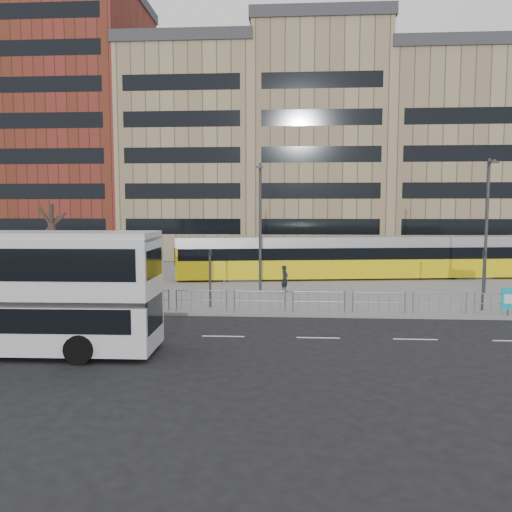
# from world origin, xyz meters

# --- Properties ---
(ground) EXTENTS (120.00, 120.00, 0.00)m
(ground) POSITION_xyz_m (0.00, 0.00, 0.00)
(ground) COLOR black
(ground) RESTS_ON ground
(plaza) EXTENTS (64.00, 24.00, 0.15)m
(plaza) POSITION_xyz_m (0.00, 12.00, 0.07)
(plaza) COLOR slate
(plaza) RESTS_ON ground
(kerb) EXTENTS (64.00, 0.25, 0.17)m
(kerb) POSITION_xyz_m (0.00, 0.05, 0.07)
(kerb) COLOR gray
(kerb) RESTS_ON ground
(building_row) EXTENTS (70.40, 18.40, 31.20)m
(building_row) POSITION_xyz_m (1.55, 34.27, 12.91)
(building_row) COLOR maroon
(building_row) RESTS_ON ground
(pedestrian_barrier) EXTENTS (32.07, 0.07, 1.10)m
(pedestrian_barrier) POSITION_xyz_m (2.00, 0.50, 0.98)
(pedestrian_barrier) COLOR gray
(pedestrian_barrier) RESTS_ON plaza
(road_markings) EXTENTS (62.00, 0.12, 0.01)m
(road_markings) POSITION_xyz_m (1.00, -4.00, 0.01)
(road_markings) COLOR white
(road_markings) RESTS_ON ground
(double_decker_bus) EXTENTS (11.40, 3.09, 4.54)m
(double_decker_bus) POSITION_xyz_m (-9.83, -6.85, 2.45)
(double_decker_bus) COLOR silver
(double_decker_bus) RESTS_ON ground
(tram) EXTENTS (27.00, 6.09, 3.17)m
(tram) POSITION_xyz_m (5.92, 13.22, 1.74)
(tram) COLOR yellow
(tram) RESTS_ON plaza
(ad_panel) EXTENTS (0.72, 0.14, 1.36)m
(ad_panel) POSITION_xyz_m (11.58, 0.40, 0.94)
(ad_panel) COLOR #2D2D30
(ad_panel) RESTS_ON plaza
(pedestrian) EXTENTS (0.61, 0.72, 1.68)m
(pedestrian) POSITION_xyz_m (0.56, 6.66, 0.99)
(pedestrian) COLOR black
(pedestrian) RESTS_ON plaza
(traffic_light_west) EXTENTS (0.22, 0.24, 3.10)m
(traffic_light_west) POSITION_xyz_m (-3.40, 1.52, 2.12)
(traffic_light_west) COLOR #2D2D30
(traffic_light_west) RESTS_ON plaza
(traffic_light_east) EXTENTS (0.23, 0.25, 3.10)m
(traffic_light_east) POSITION_xyz_m (10.78, 1.54, 2.12)
(traffic_light_east) COLOR #2D2D30
(traffic_light_east) RESTS_ON plaza
(lamp_post_west) EXTENTS (0.45, 1.04, 8.06)m
(lamp_post_west) POSITION_xyz_m (-1.00, 6.58, 4.55)
(lamp_post_west) COLOR #2D2D30
(lamp_post_west) RESTS_ON plaza
(lamp_post_east) EXTENTS (0.45, 1.04, 8.28)m
(lamp_post_east) POSITION_xyz_m (12.90, 6.83, 4.66)
(lamp_post_east) COLOR #2D2D30
(lamp_post_east) RESTS_ON plaza
(bare_tree) EXTENTS (4.61, 4.61, 7.81)m
(bare_tree) POSITION_xyz_m (-14.15, 6.04, 5.85)
(bare_tree) COLOR #31221B
(bare_tree) RESTS_ON plaza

